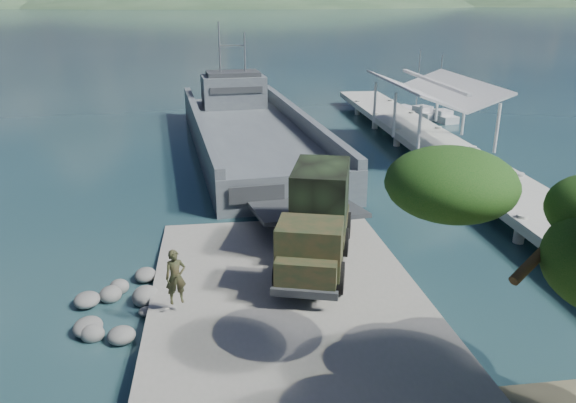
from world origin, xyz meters
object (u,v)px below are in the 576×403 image
Objects in this scene: soldier at (176,287)px; pier at (434,134)px; military_truck at (317,218)px; sailboat_near at (438,116)px; sailboat_far at (417,113)px; landing_craft at (251,139)px.

pier is at bearing 35.28° from soldier.
pier is 5.44× the size of military_truck.
sailboat_near is (22.12, 31.74, -1.15)m from soldier.
pier is 25.94m from soldier.
pier is at bearing -124.64° from sailboat_near.
pier is at bearing -125.78° from sailboat_far.
soldier is (-4.27, -23.36, 0.70)m from landing_craft.
sailboat_near is (16.60, 28.22, -1.97)m from military_truck.
military_truck is 1.28× the size of sailboat_far.
military_truck is 4.16× the size of soldier.
military_truck is at bearing -137.31° from sailboat_far.
sailboat_far is at bearing 74.63° from pier.
sailboat_near is 0.95× the size of sailboat_far.
landing_craft is 19.94m from military_truck.
sailboat_far is (-1.39, 1.77, 0.02)m from sailboat_near.
sailboat_near is (17.86, 8.38, -0.45)m from landing_craft.
military_truck is 32.80m from sailboat_near.
landing_craft reaches higher than sailboat_near.
soldier is (-5.52, -3.52, -0.82)m from military_truck.
military_truck reaches higher than soldier.
sailboat_far is at bearing 44.26° from soldier.
landing_craft is 5.38× the size of sailboat_near.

